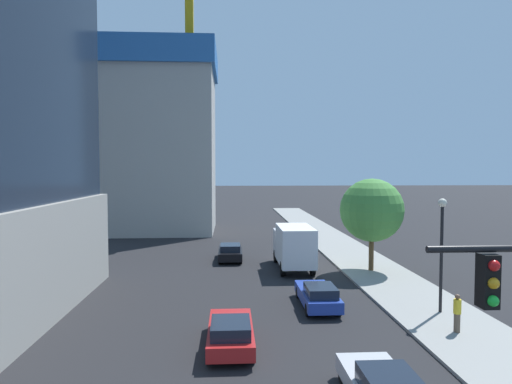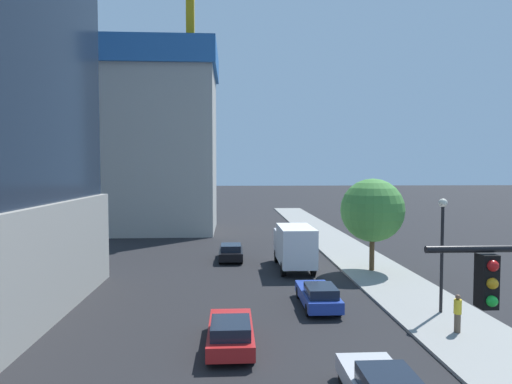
% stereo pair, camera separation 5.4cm
% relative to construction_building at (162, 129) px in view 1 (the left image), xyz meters
% --- Properties ---
extents(sidewalk, '(4.91, 120.00, 0.15)m').
position_rel_construction_building_xyz_m(sidewalk, '(18.86, -30.96, -12.26)').
color(sidewalk, gray).
rests_on(sidewalk, ground).
extents(construction_building, '(13.38, 14.67, 31.48)m').
position_rel_construction_building_xyz_m(construction_building, '(0.00, 0.00, 0.00)').
color(construction_building, '#B2AFA8').
rests_on(construction_building, ground).
extents(street_lamp, '(0.44, 0.44, 5.88)m').
position_rel_construction_building_xyz_m(street_lamp, '(19.09, -32.99, -8.34)').
color(street_lamp, black).
rests_on(street_lamp, sidewalk).
extents(street_tree, '(4.60, 4.60, 6.70)m').
position_rel_construction_building_xyz_m(street_tree, '(18.55, -23.28, -7.79)').
color(street_tree, brown).
rests_on(street_tree, sidewalk).
extents(car_red, '(1.88, 4.74, 1.40)m').
position_rel_construction_building_xyz_m(car_red, '(8.26, -36.73, -11.64)').
color(car_red, red).
rests_on(car_red, ground).
extents(car_black, '(1.89, 4.54, 1.40)m').
position_rel_construction_building_xyz_m(car_black, '(8.26, -18.45, -11.64)').
color(car_black, black).
rests_on(car_black, ground).
extents(car_blue, '(1.81, 4.76, 1.39)m').
position_rel_construction_building_xyz_m(car_blue, '(13.01, -31.42, -11.65)').
color(car_blue, '#233D9E').
rests_on(car_blue, ground).
extents(box_truck, '(2.43, 6.79, 3.34)m').
position_rel_construction_building_xyz_m(box_truck, '(13.01, -22.12, -10.48)').
color(box_truck, silver).
rests_on(box_truck, ground).
extents(pedestrian_yellow_shirt, '(0.34, 0.34, 1.73)m').
position_rel_construction_building_xyz_m(pedestrian_yellow_shirt, '(18.50, -35.82, -11.30)').
color(pedestrian_yellow_shirt, brown).
rests_on(pedestrian_yellow_shirt, sidewalk).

